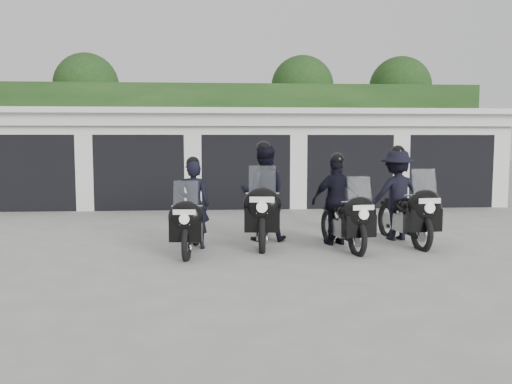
{
  "coord_description": "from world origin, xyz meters",
  "views": [
    {
      "loc": [
        -0.87,
        -10.39,
        2.08
      ],
      "look_at": [
        -0.1,
        0.04,
        1.05
      ],
      "focal_mm": 38.0,
      "sensor_mm": 36.0,
      "label": 1
    }
  ],
  "objects": [
    {
      "name": "police_bike_b",
      "position": [
        0.07,
        0.36,
        0.88
      ],
      "size": [
        1.02,
        2.41,
        2.1
      ],
      "rotation": [
        0.0,
        0.0,
        -0.1
      ],
      "color": "black",
      "rests_on": "ground"
    },
    {
      "name": "ground",
      "position": [
        0.0,
        0.0,
        0.0
      ],
      "size": [
        80.0,
        80.0,
        0.0
      ],
      "primitive_type": "plane",
      "color": "#9C9C96",
      "rests_on": "ground"
    },
    {
      "name": "background_vegetation",
      "position": [
        0.37,
        12.92,
        2.77
      ],
      "size": [
        20.0,
        3.9,
        5.8
      ],
      "color": "#163312",
      "rests_on": "ground"
    },
    {
      "name": "police_bike_d",
      "position": [
        2.86,
        0.26,
        0.86
      ],
      "size": [
        1.27,
        2.31,
        2.01
      ],
      "rotation": [
        0.0,
        0.0,
        0.12
      ],
      "color": "black",
      "rests_on": "ground"
    },
    {
      "name": "police_bike_a",
      "position": [
        -1.33,
        -0.45,
        0.72
      ],
      "size": [
        0.72,
        2.07,
        1.8
      ],
      "rotation": [
        0.0,
        0.0,
        -0.08
      ],
      "color": "black",
      "rests_on": "ground"
    },
    {
      "name": "police_bike_c",
      "position": [
        1.52,
        -0.16,
        0.79
      ],
      "size": [
        1.09,
        2.13,
        1.86
      ],
      "rotation": [
        0.0,
        0.0,
        0.16
      ],
      "color": "black",
      "rests_on": "ground"
    },
    {
      "name": "garage_block",
      "position": [
        -0.0,
        8.06,
        1.42
      ],
      "size": [
        16.4,
        6.8,
        2.96
      ],
      "color": "silver",
      "rests_on": "ground"
    }
  ]
}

